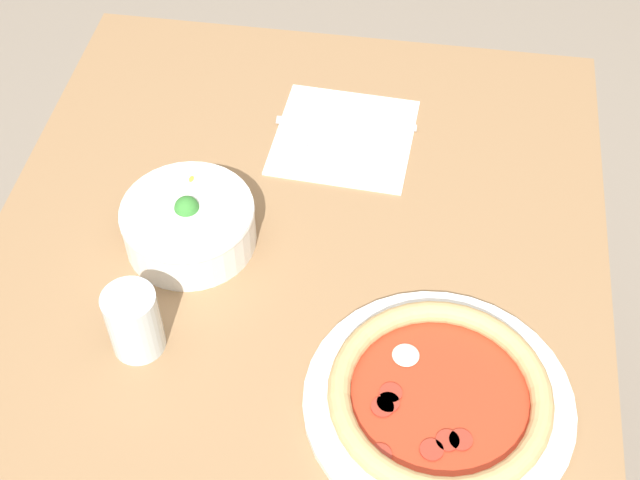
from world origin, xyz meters
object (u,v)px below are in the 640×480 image
object	(u,v)px
pizza	(439,398)
glass	(134,322)
bowl	(189,222)
knife	(352,124)
fork	(343,149)

from	to	relation	value
pizza	glass	distance (m)	0.36
bowl	knife	distance (m)	0.31
fork	glass	xyz separation A→B (m)	(-0.36, 0.20, 0.04)
bowl	fork	distance (m)	0.26
fork	knife	xyz separation A→B (m)	(0.05, -0.01, -0.00)
bowl	glass	xyz separation A→B (m)	(-0.17, 0.02, 0.01)
pizza	glass	bearing A→B (deg)	85.17
pizza	knife	xyz separation A→B (m)	(0.45, 0.16, -0.01)
pizza	bowl	xyz separation A→B (m)	(0.20, 0.34, 0.02)
bowl	knife	xyz separation A→B (m)	(0.25, -0.18, -0.03)
bowl	fork	bearing A→B (deg)	-41.55
fork	glass	size ratio (longest dim) A/B	2.09
bowl	knife	bearing A→B (deg)	-35.80
bowl	knife	size ratio (longest dim) A/B	0.83
fork	knife	size ratio (longest dim) A/B	0.92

